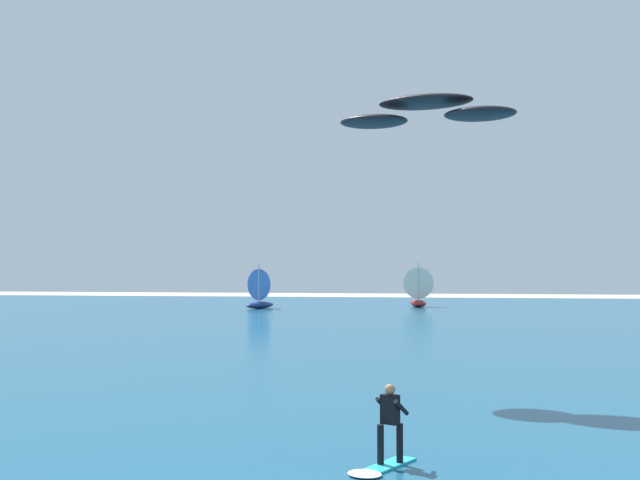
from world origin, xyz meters
TOP-DOWN VIEW (x-y plane):
  - ocean at (0.00, 50.87)m, footprint 160.00×90.00m
  - kitesurfer at (2.35, 16.99)m, footprint 1.46×1.98m
  - kite at (3.27, 26.60)m, footprint 6.18×3.34m
  - sailboat_anchored_offshore at (-11.26, 71.09)m, footprint 3.32×3.68m
  - sailboat_heeled_over at (2.76, 75.89)m, footprint 3.29×3.75m

SIDE VIEW (x-z plane):
  - ocean at x=0.00m, z-range 0.00..0.10m
  - kitesurfer at x=2.35m, z-range -0.13..1.54m
  - sailboat_anchored_offshore at x=-11.26m, z-range -0.07..4.02m
  - sailboat_heeled_over at x=2.76m, z-range -0.08..4.14m
  - kite at x=3.27m, z-range 8.80..9.69m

